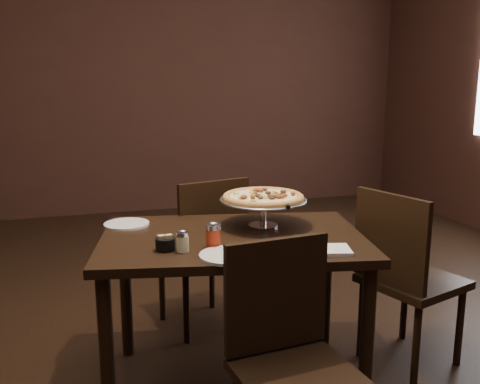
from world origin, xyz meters
name	(u,v)px	position (x,y,z in m)	size (l,w,h in m)	color
room	(244,82)	(0.06, 0.03, 1.40)	(6.04, 7.04, 2.84)	black
dining_table	(233,256)	(-0.02, -0.06, 0.63)	(1.30, 1.00, 0.73)	black
pizza_stand	(263,198)	(0.16, 0.05, 0.87)	(0.41, 0.41, 0.17)	silver
parmesan_shaker	(183,241)	(-0.28, -0.21, 0.77)	(0.05, 0.05, 0.09)	#F2F0BC
pepper_flake_shaker	(213,235)	(-0.14, -0.20, 0.78)	(0.06, 0.06, 0.11)	maroon
packet_caddy	(165,244)	(-0.34, -0.17, 0.76)	(0.08, 0.08, 0.06)	black
napkin_stack	(333,250)	(0.31, -0.40, 0.74)	(0.13, 0.13, 0.01)	silver
plate_left	(127,224)	(-0.45, 0.26, 0.74)	(0.21, 0.21, 0.01)	silver
plate_near	(229,255)	(-0.12, -0.34, 0.74)	(0.24, 0.24, 0.01)	silver
serving_spatula	(288,205)	(0.22, -0.11, 0.86)	(0.16, 0.16, 0.02)	silver
chair_far	(205,248)	(-0.01, 0.53, 0.49)	(0.50, 0.50, 0.89)	black
chair_near	(290,354)	(0.01, -0.68, 0.47)	(0.44, 0.44, 0.86)	black
chair_side	(404,272)	(0.83, -0.14, 0.49)	(0.52, 0.52, 0.90)	black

